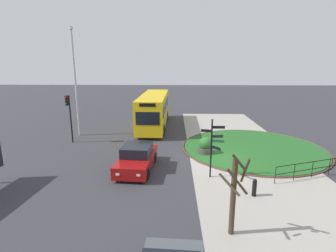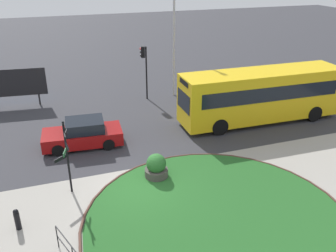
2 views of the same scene
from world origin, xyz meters
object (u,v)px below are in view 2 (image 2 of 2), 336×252
(billboard_left, at_px, (9,83))
(bollard_foreground, at_px, (17,219))
(signpost_directional, at_px, (66,153))
(bus_yellow, at_px, (261,95))
(traffic_light_near, at_px, (144,61))
(planter_near_signpost, at_px, (156,168))
(car_near_lane, at_px, (83,134))
(lamppost_tall, at_px, (174,29))

(billboard_left, bearing_deg, bollard_foreground, -80.99)
(signpost_directional, distance_m, bus_yellow, 12.80)
(bus_yellow, bearing_deg, traffic_light_near, -46.42)
(signpost_directional, distance_m, planter_near_signpost, 4.15)
(signpost_directional, bearing_deg, bollard_foreground, -140.00)
(car_near_lane, height_order, billboard_left, billboard_left)
(car_near_lane, bearing_deg, planter_near_signpost, 126.45)
(lamppost_tall, bearing_deg, planter_near_signpost, -113.91)
(signpost_directional, distance_m, lamppost_tall, 14.04)
(bus_yellow, bearing_deg, lamppost_tall, -60.65)
(lamppost_tall, bearing_deg, traffic_light_near, -176.11)
(signpost_directional, bearing_deg, billboard_left, 103.26)
(traffic_light_near, relative_size, lamppost_tall, 0.42)
(signpost_directional, height_order, car_near_lane, signpost_directional)
(lamppost_tall, bearing_deg, signpost_directional, -129.05)
(bus_yellow, bearing_deg, signpost_directional, 20.47)
(lamppost_tall, relative_size, billboard_left, 1.91)
(traffic_light_near, xyz_separation_m, lamppost_tall, (2.29, 0.16, 2.09))
(billboard_left, height_order, planter_near_signpost, billboard_left)
(bollard_foreground, bearing_deg, lamppost_tall, 49.12)
(signpost_directional, xyz_separation_m, bus_yellow, (12.09, 4.20, -0.23))
(bollard_foreground, distance_m, car_near_lane, 6.98)
(bollard_foreground, bearing_deg, car_near_lane, 62.43)
(bollard_foreground, bearing_deg, bus_yellow, 22.81)
(lamppost_tall, xyz_separation_m, planter_near_signpost, (-4.76, -10.73, -4.37))
(bollard_foreground, bearing_deg, planter_near_signpost, 15.86)
(traffic_light_near, bearing_deg, car_near_lane, 66.47)
(bollard_foreground, xyz_separation_m, car_near_lane, (3.23, 6.18, 0.22))
(car_near_lane, xyz_separation_m, lamppost_tall, (7.53, 6.25, 4.23))
(car_near_lane, distance_m, lamppost_tall, 10.66)
(bus_yellow, xyz_separation_m, car_near_lane, (-10.97, 0.21, -1.06))
(bollard_foreground, height_order, lamppost_tall, lamppost_tall)
(bus_yellow, relative_size, car_near_lane, 2.36)
(bollard_foreground, xyz_separation_m, billboard_left, (-0.71, 13.76, 1.23))
(car_near_lane, distance_m, planter_near_signpost, 5.27)
(bus_yellow, height_order, billboard_left, bus_yellow)
(bollard_foreground, distance_m, traffic_light_near, 15.10)
(car_near_lane, height_order, planter_near_signpost, car_near_lane)
(bollard_foreground, distance_m, bus_yellow, 15.46)
(bollard_foreground, bearing_deg, signpost_directional, 40.00)
(signpost_directional, distance_m, traffic_light_near, 12.31)
(bollard_foreground, height_order, traffic_light_near, traffic_light_near)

